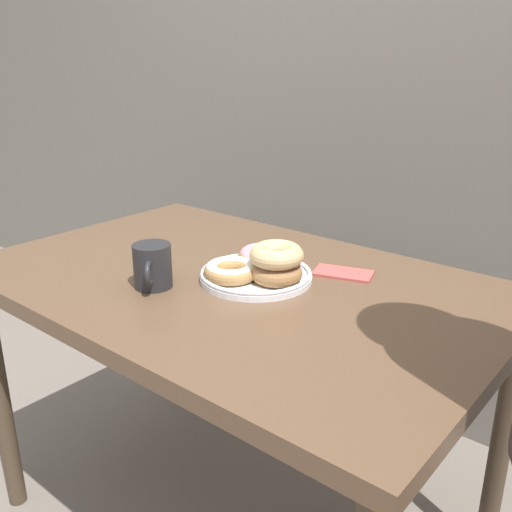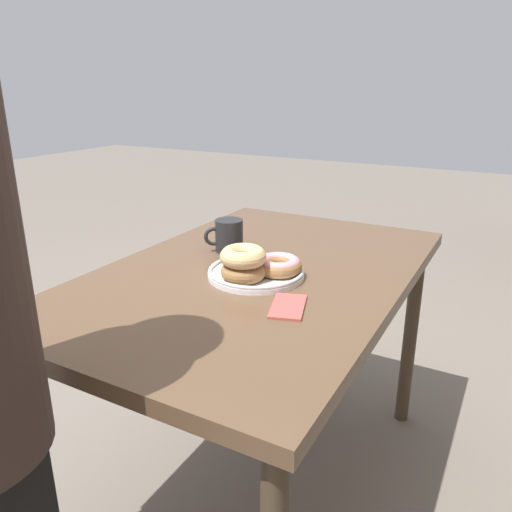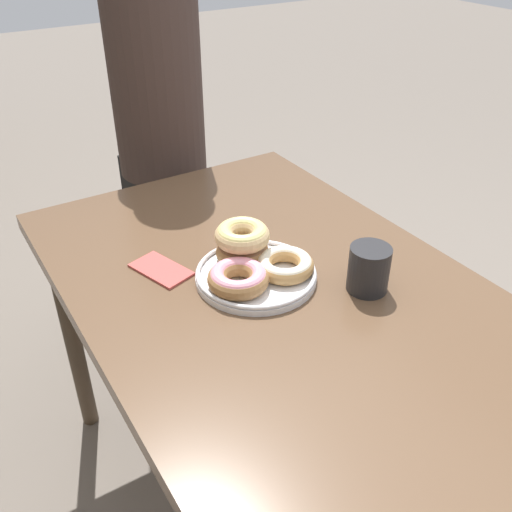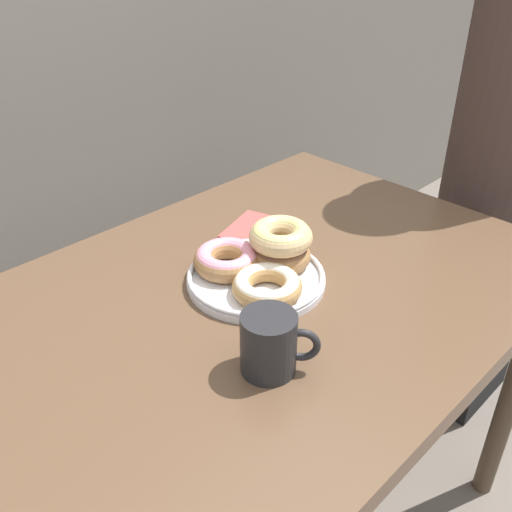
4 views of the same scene
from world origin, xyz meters
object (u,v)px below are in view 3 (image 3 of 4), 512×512
object	(u,v)px
dining_table	(278,315)
napkin	(161,270)
person_figure	(161,143)
coffee_mug	(369,268)
donut_plate	(252,262)

from	to	relation	value
dining_table	napkin	bearing A→B (deg)	44.46
person_figure	napkin	xyz separation A→B (m)	(-0.65, 0.29, -0.02)
coffee_mug	napkin	world-z (taller)	coffee_mug
dining_table	donut_plate	bearing A→B (deg)	21.31
donut_plate	coffee_mug	world-z (taller)	same
coffee_mug	napkin	xyz separation A→B (m)	(0.29, 0.35, -0.05)
dining_table	donut_plate	xyz separation A→B (m)	(0.06, 0.03, 0.11)
person_figure	dining_table	bearing A→B (deg)	173.14
dining_table	coffee_mug	bearing A→B (deg)	-122.65
donut_plate	coffee_mug	size ratio (longest dim) A/B	2.53
dining_table	person_figure	xyz separation A→B (m)	(0.84, -0.10, 0.10)
dining_table	donut_plate	distance (m)	0.13
coffee_mug	napkin	size ratio (longest dim) A/B	0.69
coffee_mug	donut_plate	bearing A→B (deg)	47.90
person_figure	donut_plate	bearing A→B (deg)	170.74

